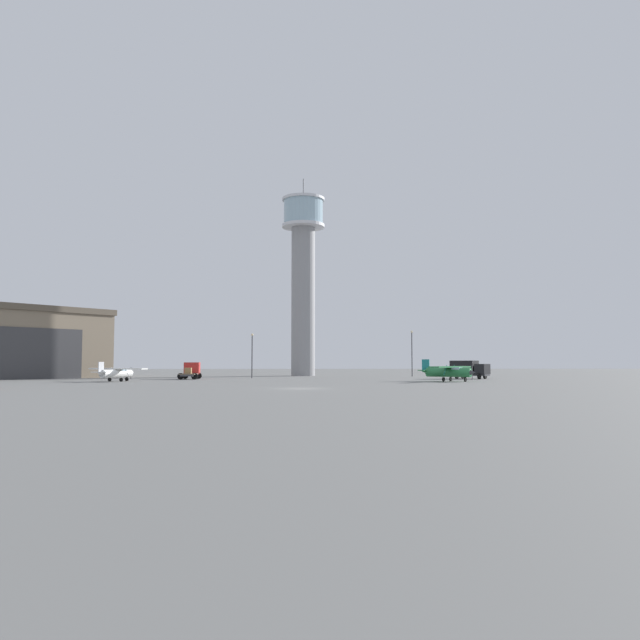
% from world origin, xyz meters
% --- Properties ---
extents(ground_plane, '(400.00, 400.00, 0.00)m').
position_xyz_m(ground_plane, '(0.00, 0.00, 0.00)').
color(ground_plane, slate).
extents(control_tower, '(8.51, 8.51, 39.58)m').
position_xyz_m(control_tower, '(2.23, 60.59, 21.34)').
color(control_tower, gray).
rests_on(control_tower, ground_plane).
extents(hangar, '(36.44, 36.54, 11.77)m').
position_xyz_m(hangar, '(-48.94, 46.49, 5.90)').
color(hangar, '#7A6B56').
rests_on(hangar, ground_plane).
extents(airplane_green, '(8.12, 8.85, 3.05)m').
position_xyz_m(airplane_green, '(20.96, 22.28, 1.42)').
color(airplane_green, '#287A42').
rests_on(airplane_green, ground_plane).
extents(airplane_white, '(8.72, 6.95, 2.68)m').
position_xyz_m(airplane_white, '(-24.49, 24.42, 1.25)').
color(airplane_white, white).
rests_on(airplane_white, ground_plane).
extents(truck_flatbed_red, '(3.18, 6.50, 2.63)m').
position_xyz_m(truck_flatbed_red, '(-16.26, 37.29, 1.27)').
color(truck_flatbed_red, '#38383D').
rests_on(truck_flatbed_red, ground_plane).
extents(truck_box_black, '(6.03, 5.78, 2.92)m').
position_xyz_m(truck_box_black, '(28.14, 36.29, 1.62)').
color(truck_box_black, '#38383D').
rests_on(truck_box_black, ground_plane).
extents(light_post_west, '(0.44, 0.44, 8.63)m').
position_xyz_m(light_post_west, '(22.54, 53.63, 5.15)').
color(light_post_west, '#38383D').
rests_on(light_post_west, ground_plane).
extents(light_post_east, '(0.44, 0.44, 7.48)m').
position_xyz_m(light_post_east, '(-6.88, 42.21, 4.54)').
color(light_post_east, '#38383D').
rests_on(light_post_east, ground_plane).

